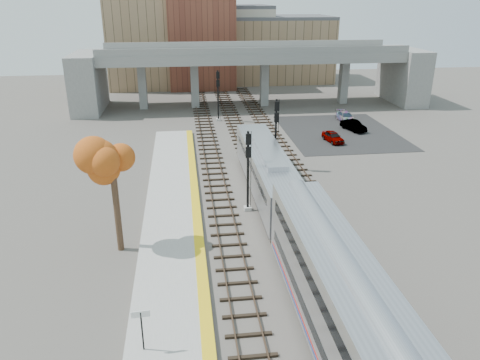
{
  "coord_description": "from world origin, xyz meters",
  "views": [
    {
      "loc": [
        -6.1,
        -28.34,
        16.67
      ],
      "look_at": [
        -1.67,
        6.87,
        2.5
      ],
      "focal_mm": 35.0,
      "sensor_mm": 36.0,
      "label": 1
    }
  ],
  "objects_px": {
    "signal_mast_far": "(218,96)",
    "car_a": "(333,137)",
    "signal_mast_near": "(248,173)",
    "tree": "(112,166)",
    "coach": "(362,346)",
    "locomotive": "(267,171)",
    "car_b": "(353,126)",
    "car_c": "(346,117)",
    "signal_mast_mid": "(276,135)"
  },
  "relations": [
    {
      "from": "locomotive",
      "to": "coach",
      "type": "xyz_separation_m",
      "value": [
        -0.0,
        -22.61,
        0.52
      ]
    },
    {
      "from": "signal_mast_near",
      "to": "signal_mast_far",
      "type": "height_order",
      "value": "signal_mast_far"
    },
    {
      "from": "car_a",
      "to": "car_b",
      "type": "distance_m",
      "value": 6.17
    },
    {
      "from": "car_a",
      "to": "coach",
      "type": "bearing_deg",
      "value": -115.89
    },
    {
      "from": "signal_mast_far",
      "to": "car_a",
      "type": "relative_size",
      "value": 1.87
    },
    {
      "from": "signal_mast_mid",
      "to": "car_c",
      "type": "distance_m",
      "value": 22.43
    },
    {
      "from": "tree",
      "to": "car_c",
      "type": "height_order",
      "value": "tree"
    },
    {
      "from": "tree",
      "to": "car_c",
      "type": "xyz_separation_m",
      "value": [
        27.34,
        32.13,
        -5.53
      ]
    },
    {
      "from": "tree",
      "to": "signal_mast_mid",
      "type": "bearing_deg",
      "value": 46.37
    },
    {
      "from": "car_b",
      "to": "signal_mast_mid",
      "type": "bearing_deg",
      "value": -152.59
    },
    {
      "from": "signal_mast_near",
      "to": "locomotive",
      "type": "bearing_deg",
      "value": 55.0
    },
    {
      "from": "coach",
      "to": "locomotive",
      "type": "bearing_deg",
      "value": 90.0
    },
    {
      "from": "locomotive",
      "to": "car_c",
      "type": "bearing_deg",
      "value": 57.05
    },
    {
      "from": "coach",
      "to": "signal_mast_far",
      "type": "relative_size",
      "value": 3.57
    },
    {
      "from": "locomotive",
      "to": "signal_mast_far",
      "type": "xyz_separation_m",
      "value": [
        -2.1,
        26.51,
        1.18
      ]
    },
    {
      "from": "coach",
      "to": "car_a",
      "type": "relative_size",
      "value": 6.7
    },
    {
      "from": "tree",
      "to": "car_a",
      "type": "height_order",
      "value": "tree"
    },
    {
      "from": "tree",
      "to": "signal_mast_near",
      "type": "bearing_deg",
      "value": 28.02
    },
    {
      "from": "signal_mast_near",
      "to": "car_a",
      "type": "distance_m",
      "value": 21.99
    },
    {
      "from": "car_a",
      "to": "signal_mast_near",
      "type": "bearing_deg",
      "value": -135.85
    },
    {
      "from": "coach",
      "to": "signal_mast_near",
      "type": "xyz_separation_m",
      "value": [
        -2.1,
        19.61,
        0.5
      ]
    },
    {
      "from": "locomotive",
      "to": "car_b",
      "type": "relative_size",
      "value": 4.68
    },
    {
      "from": "signal_mast_mid",
      "to": "car_b",
      "type": "xyz_separation_m",
      "value": [
        12.94,
        12.86,
        -2.88
      ]
    },
    {
      "from": "signal_mast_mid",
      "to": "car_b",
      "type": "height_order",
      "value": "signal_mast_mid"
    },
    {
      "from": "signal_mast_far",
      "to": "tree",
      "type": "bearing_deg",
      "value": -105.64
    },
    {
      "from": "signal_mast_near",
      "to": "tree",
      "type": "relative_size",
      "value": 0.81
    },
    {
      "from": "signal_mast_near",
      "to": "car_b",
      "type": "relative_size",
      "value": 1.66
    },
    {
      "from": "coach",
      "to": "signal_mast_far",
      "type": "height_order",
      "value": "signal_mast_far"
    },
    {
      "from": "signal_mast_near",
      "to": "tree",
      "type": "bearing_deg",
      "value": -151.98
    },
    {
      "from": "locomotive",
      "to": "tree",
      "type": "xyz_separation_m",
      "value": [
        -11.8,
        -8.16,
        3.93
      ]
    },
    {
      "from": "car_b",
      "to": "car_c",
      "type": "height_order",
      "value": "car_b"
    },
    {
      "from": "tree",
      "to": "car_a",
      "type": "relative_size",
      "value": 2.24
    },
    {
      "from": "car_c",
      "to": "signal_mast_near",
      "type": "bearing_deg",
      "value": -125.63
    },
    {
      "from": "tree",
      "to": "car_b",
      "type": "height_order",
      "value": "tree"
    },
    {
      "from": "signal_mast_far",
      "to": "tree",
      "type": "xyz_separation_m",
      "value": [
        -9.7,
        -34.67,
        2.75
      ]
    },
    {
      "from": "signal_mast_mid",
      "to": "car_c",
      "type": "xyz_separation_m",
      "value": [
        13.54,
        17.65,
        -2.92
      ]
    },
    {
      "from": "car_a",
      "to": "car_b",
      "type": "bearing_deg",
      "value": 37.41
    },
    {
      "from": "signal_mast_near",
      "to": "car_a",
      "type": "xyz_separation_m",
      "value": [
        12.85,
        17.65,
        -2.62
      ]
    },
    {
      "from": "locomotive",
      "to": "signal_mast_near",
      "type": "distance_m",
      "value": 3.8
    },
    {
      "from": "signal_mast_far",
      "to": "tree",
      "type": "relative_size",
      "value": 0.84
    },
    {
      "from": "car_b",
      "to": "car_a",
      "type": "bearing_deg",
      "value": -150.21
    },
    {
      "from": "car_a",
      "to": "car_b",
      "type": "relative_size",
      "value": 0.92
    },
    {
      "from": "locomotive",
      "to": "tree",
      "type": "bearing_deg",
      "value": -145.33
    },
    {
      "from": "signal_mast_near",
      "to": "car_b",
      "type": "xyz_separation_m",
      "value": [
        17.04,
        22.18,
        -2.59
      ]
    },
    {
      "from": "signal_mast_near",
      "to": "signal_mast_mid",
      "type": "xyz_separation_m",
      "value": [
        4.1,
        9.32,
        0.3
      ]
    },
    {
      "from": "locomotive",
      "to": "coach",
      "type": "height_order",
      "value": "coach"
    },
    {
      "from": "locomotive",
      "to": "signal_mast_far",
      "type": "bearing_deg",
      "value": 94.53
    },
    {
      "from": "signal_mast_mid",
      "to": "signal_mast_near",
      "type": "bearing_deg",
      "value": -113.75
    },
    {
      "from": "signal_mast_mid",
      "to": "signal_mast_far",
      "type": "height_order",
      "value": "signal_mast_mid"
    },
    {
      "from": "signal_mast_far",
      "to": "car_a",
      "type": "bearing_deg",
      "value": -42.7
    }
  ]
}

